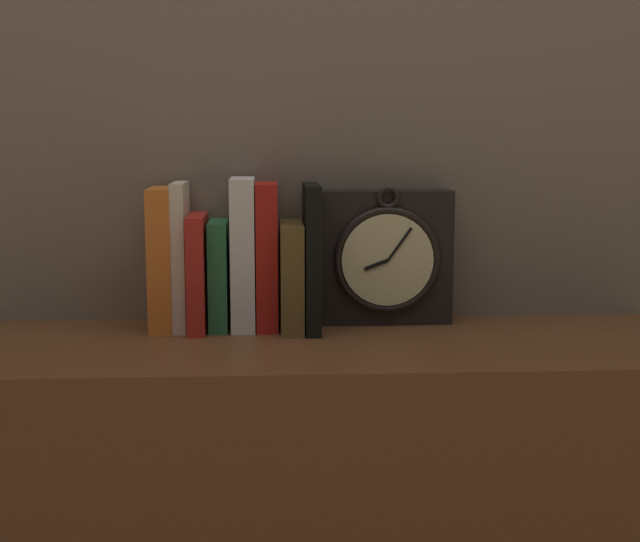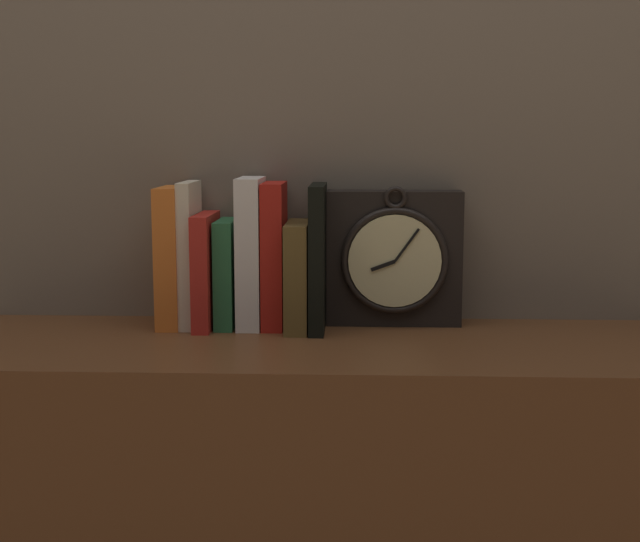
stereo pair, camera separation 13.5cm
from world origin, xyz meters
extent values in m
cube|color=#756656|center=(0.00, 0.21, 1.30)|extent=(6.00, 0.05, 2.60)
cube|color=black|center=(0.12, 0.15, 0.90)|extent=(0.22, 0.06, 0.22)
torus|color=black|center=(0.12, 0.11, 0.90)|extent=(0.18, 0.01, 0.18)
cylinder|color=beige|center=(0.12, 0.11, 0.90)|extent=(0.15, 0.01, 0.15)
cube|color=black|center=(0.10, 0.10, 0.89)|extent=(0.04, 0.00, 0.02)
cube|color=black|center=(0.14, 0.10, 0.92)|extent=(0.04, 0.00, 0.06)
torus|color=black|center=(0.12, 0.11, 1.00)|extent=(0.04, 0.01, 0.04)
cube|color=orange|center=(-0.25, 0.12, 0.90)|extent=(0.04, 0.12, 0.23)
cube|color=beige|center=(-0.22, 0.12, 0.91)|extent=(0.02, 0.12, 0.24)
cube|color=red|center=(-0.19, 0.11, 0.88)|extent=(0.03, 0.14, 0.19)
cube|color=#28653C|center=(-0.16, 0.12, 0.87)|extent=(0.03, 0.12, 0.18)
cube|color=silver|center=(-0.12, 0.12, 0.91)|extent=(0.04, 0.12, 0.25)
cube|color=red|center=(-0.08, 0.12, 0.91)|extent=(0.03, 0.12, 0.24)
cube|color=brown|center=(-0.04, 0.10, 0.87)|extent=(0.04, 0.15, 0.18)
cube|color=black|center=(-0.01, 0.10, 0.90)|extent=(0.02, 0.15, 0.24)
camera|label=1|loc=(-0.08, -1.34, 1.10)|focal=50.00mm
camera|label=2|loc=(0.06, -1.34, 1.10)|focal=50.00mm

